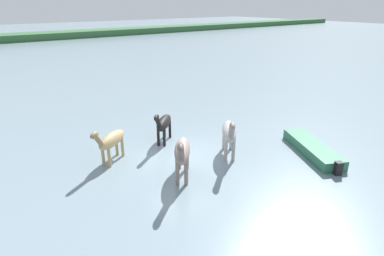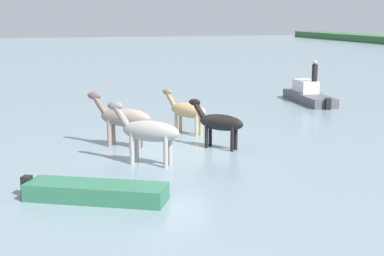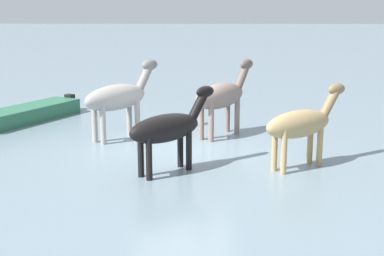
{
  "view_description": "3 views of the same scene",
  "coord_description": "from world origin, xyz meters",
  "px_view_note": "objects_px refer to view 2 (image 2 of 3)",
  "views": [
    {
      "loc": [
        -7.29,
        -10.73,
        6.48
      ],
      "look_at": [
        0.91,
        0.24,
        1.05
      ],
      "focal_mm": 29.91,
      "sensor_mm": 36.0,
      "label": 1
    },
    {
      "loc": [
        19.86,
        -5.12,
        4.91
      ],
      "look_at": [
        0.89,
        0.45,
        0.96
      ],
      "focal_mm": 53.65,
      "sensor_mm": 36.0,
      "label": 2
    },
    {
      "loc": [
        -0.5,
        12.44,
        3.47
      ],
      "look_at": [
        -0.21,
        0.02,
        0.6
      ],
      "focal_mm": 48.9,
      "sensor_mm": 36.0,
      "label": 3
    }
  ],
  "objects_px": {
    "horse_mid_herd": "(219,122)",
    "person_boatman_standing": "(315,72)",
    "horse_pinto_flank": "(187,110)",
    "horse_lead": "(123,118)",
    "boat_motor_center": "(95,194)",
    "horse_rear_stallion": "(148,131)",
    "boat_skiff_near": "(308,97)"
  },
  "relations": [
    {
      "from": "horse_mid_herd",
      "to": "horse_rear_stallion",
      "type": "distance_m",
      "value": 3.37
    },
    {
      "from": "horse_lead",
      "to": "horse_mid_herd",
      "type": "distance_m",
      "value": 3.58
    },
    {
      "from": "person_boatman_standing",
      "to": "horse_mid_herd",
      "type": "bearing_deg",
      "value": -43.94
    },
    {
      "from": "boat_skiff_near",
      "to": "person_boatman_standing",
      "type": "xyz_separation_m",
      "value": [
        0.25,
        0.2,
        1.43
      ]
    },
    {
      "from": "boat_motor_center",
      "to": "person_boatman_standing",
      "type": "bearing_deg",
      "value": 71.86
    },
    {
      "from": "horse_rear_stallion",
      "to": "horse_pinto_flank",
      "type": "bearing_deg",
      "value": -81.37
    },
    {
      "from": "horse_pinto_flank",
      "to": "person_boatman_standing",
      "type": "xyz_separation_m",
      "value": [
        -6.19,
        9.17,
        0.75
      ]
    },
    {
      "from": "horse_lead",
      "to": "horse_pinto_flank",
      "type": "relative_size",
      "value": 1.1
    },
    {
      "from": "person_boatman_standing",
      "to": "boat_skiff_near",
      "type": "bearing_deg",
      "value": -141.3
    },
    {
      "from": "horse_lead",
      "to": "person_boatman_standing",
      "type": "height_order",
      "value": "person_boatman_standing"
    },
    {
      "from": "horse_rear_stallion",
      "to": "horse_pinto_flank",
      "type": "xyz_separation_m",
      "value": [
        -4.42,
        2.58,
        -0.13
      ]
    },
    {
      "from": "horse_rear_stallion",
      "to": "horse_mid_herd",
      "type": "bearing_deg",
      "value": -114.06
    },
    {
      "from": "horse_lead",
      "to": "person_boatman_standing",
      "type": "bearing_deg",
      "value": -109.73
    },
    {
      "from": "horse_lead",
      "to": "boat_motor_center",
      "type": "bearing_deg",
      "value": 110.68
    },
    {
      "from": "horse_mid_herd",
      "to": "horse_pinto_flank",
      "type": "distance_m",
      "value": 2.92
    },
    {
      "from": "horse_pinto_flank",
      "to": "person_boatman_standing",
      "type": "height_order",
      "value": "person_boatman_standing"
    },
    {
      "from": "horse_rear_stallion",
      "to": "person_boatman_standing",
      "type": "relative_size",
      "value": 1.94
    },
    {
      "from": "horse_rear_stallion",
      "to": "horse_lead",
      "type": "bearing_deg",
      "value": -43.97
    },
    {
      "from": "horse_mid_herd",
      "to": "boat_skiff_near",
      "type": "relative_size",
      "value": 0.38
    },
    {
      "from": "boat_skiff_near",
      "to": "boat_motor_center",
      "type": "xyz_separation_m",
      "value": [
        14.09,
        -13.7,
        -0.16
      ]
    },
    {
      "from": "horse_pinto_flank",
      "to": "person_boatman_standing",
      "type": "relative_size",
      "value": 1.77
    },
    {
      "from": "horse_rear_stallion",
      "to": "horse_pinto_flank",
      "type": "height_order",
      "value": "horse_rear_stallion"
    },
    {
      "from": "horse_lead",
      "to": "horse_rear_stallion",
      "type": "height_order",
      "value": "horse_rear_stallion"
    },
    {
      "from": "boat_skiff_near",
      "to": "person_boatman_standing",
      "type": "relative_size",
      "value": 4.32
    },
    {
      "from": "horse_pinto_flank",
      "to": "boat_motor_center",
      "type": "xyz_separation_m",
      "value": [
        7.65,
        -4.72,
        -0.84
      ]
    },
    {
      "from": "horse_rear_stallion",
      "to": "person_boatman_standing",
      "type": "bearing_deg",
      "value": -99.04
    },
    {
      "from": "horse_pinto_flank",
      "to": "boat_skiff_near",
      "type": "bearing_deg",
      "value": -89.17
    },
    {
      "from": "person_boatman_standing",
      "to": "boat_motor_center",
      "type": "bearing_deg",
      "value": -45.12
    },
    {
      "from": "horse_mid_herd",
      "to": "person_boatman_standing",
      "type": "distance_m",
      "value": 12.64
    },
    {
      "from": "horse_rear_stallion",
      "to": "boat_skiff_near",
      "type": "distance_m",
      "value": 15.88
    },
    {
      "from": "horse_mid_herd",
      "to": "person_boatman_standing",
      "type": "relative_size",
      "value": 1.63
    },
    {
      "from": "horse_rear_stallion",
      "to": "boat_motor_center",
      "type": "height_order",
      "value": "horse_rear_stallion"
    }
  ]
}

